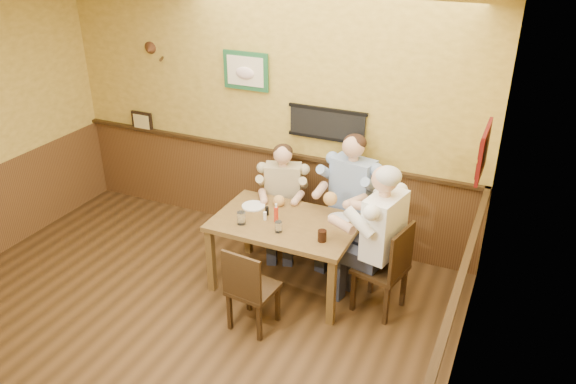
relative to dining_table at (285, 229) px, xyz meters
name	(u,v)px	position (x,y,z in m)	size (l,w,h in m)	color
room	(142,176)	(-0.58, -1.33, 1.03)	(5.02, 5.03, 2.81)	#352210
dining_table	(285,229)	(0.00, 0.00, 0.00)	(1.40, 0.90, 0.75)	brown
chair_back_left	(283,217)	(-0.32, 0.64, -0.26)	(0.37, 0.37, 0.80)	#342310
chair_back_right	(351,221)	(0.43, 0.76, -0.20)	(0.42, 0.42, 0.92)	#342310
chair_right_end	(381,267)	(0.98, 0.02, -0.19)	(0.43, 0.43, 0.94)	#342310
chair_near_side	(253,286)	(0.00, -0.70, -0.23)	(0.40, 0.40, 0.86)	#342310
diner_tan_shirt	(283,203)	(-0.32, 0.64, -0.09)	(0.53, 0.53, 1.14)	#C7B588
diner_blue_polo	(352,205)	(0.43, 0.76, 0.00)	(0.61, 0.61, 1.31)	#88A3CC
diner_white_elder	(382,249)	(0.98, 0.02, 0.01)	(0.62, 0.62, 1.34)	white
water_glass_left	(241,218)	(-0.37, -0.23, 0.16)	(0.08, 0.08, 0.13)	white
water_glass_mid	(279,227)	(0.03, -0.22, 0.15)	(0.07, 0.07, 0.11)	white
cola_tumbler	(322,236)	(0.46, -0.20, 0.15)	(0.08, 0.08, 0.11)	black
hot_sauce_bottle	(276,214)	(-0.08, -0.05, 0.18)	(0.04, 0.04, 0.18)	red
salt_shaker	(265,216)	(-0.19, -0.06, 0.13)	(0.03, 0.03, 0.08)	white
pepper_shaker	(267,211)	(-0.22, 0.03, 0.14)	(0.04, 0.04, 0.09)	black
plate_far_left	(253,206)	(-0.42, 0.14, 0.10)	(0.24, 0.24, 0.02)	white
plate_far_right	(340,218)	(0.47, 0.26, 0.10)	(0.23, 0.23, 0.02)	silver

